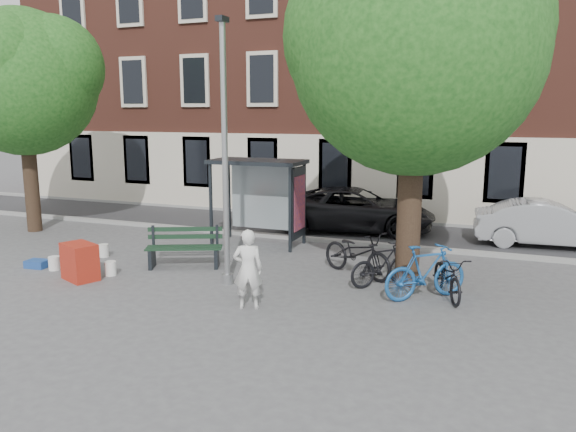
% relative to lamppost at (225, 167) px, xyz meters
% --- Properties ---
extents(ground, '(90.00, 90.00, 0.00)m').
position_rel_lamppost_xyz_m(ground, '(0.00, 0.00, -2.78)').
color(ground, '#4C4C4F').
rests_on(ground, ground).
extents(road, '(40.00, 4.00, 0.01)m').
position_rel_lamppost_xyz_m(road, '(0.00, 7.00, -2.78)').
color(road, '#28282B').
rests_on(road, ground).
extents(curb_near, '(40.00, 0.25, 0.12)m').
position_rel_lamppost_xyz_m(curb_near, '(0.00, 5.00, -2.72)').
color(curb_near, gray).
rests_on(curb_near, ground).
extents(curb_far, '(40.00, 0.25, 0.12)m').
position_rel_lamppost_xyz_m(curb_far, '(0.00, 9.00, -2.72)').
color(curb_far, gray).
rests_on(curb_far, ground).
extents(building_row, '(30.00, 8.00, 14.00)m').
position_rel_lamppost_xyz_m(building_row, '(0.00, 13.00, 4.22)').
color(building_row, brown).
rests_on(building_row, ground).
extents(lamppost, '(0.28, 0.35, 6.11)m').
position_rel_lamppost_xyz_m(lamppost, '(0.00, 0.00, 0.00)').
color(lamppost, '#9EA0A3').
rests_on(lamppost, ground).
extents(tree_right, '(5.76, 5.60, 8.20)m').
position_rel_lamppost_xyz_m(tree_right, '(4.01, 1.38, 2.83)').
color(tree_right, black).
rests_on(tree_right, ground).
extents(tree_left, '(5.18, 4.86, 7.40)m').
position_rel_lamppost_xyz_m(tree_left, '(-8.99, 2.88, 2.43)').
color(tree_left, black).
rests_on(tree_left, ground).
extents(bus_shelter, '(2.85, 1.45, 2.62)m').
position_rel_lamppost_xyz_m(bus_shelter, '(-0.61, 4.11, -0.87)').
color(bus_shelter, '#1E2328').
rests_on(bus_shelter, ground).
extents(painter, '(0.72, 0.60, 1.69)m').
position_rel_lamppost_xyz_m(painter, '(1.20, -1.37, -1.94)').
color(painter, silver).
rests_on(painter, ground).
extents(bench, '(2.06, 1.36, 1.02)m').
position_rel_lamppost_xyz_m(bench, '(-1.75, 0.94, -2.32)').
color(bench, '#1E2328').
rests_on(bench, ground).
extents(bike_a, '(2.30, 1.74, 1.16)m').
position_rel_lamppost_xyz_m(bike_a, '(2.71, 1.79, -2.21)').
color(bike_a, black).
rests_on(bike_a, ground).
extents(bike_b, '(1.90, 1.78, 1.22)m').
position_rel_lamppost_xyz_m(bike_b, '(4.55, 0.58, -2.17)').
color(bike_b, '#1B5295').
rests_on(bike_b, ground).
extents(bike_c, '(1.31, 1.97, 0.98)m').
position_rel_lamppost_xyz_m(bike_c, '(5.00, 0.86, -2.29)').
color(bike_c, black).
rests_on(bike_c, ground).
extents(bike_d, '(1.53, 1.60, 1.04)m').
position_rel_lamppost_xyz_m(bike_d, '(3.47, 1.16, -2.27)').
color(bike_d, black).
rests_on(bike_d, ground).
extents(car_dark, '(5.66, 3.19, 1.49)m').
position_rel_lamppost_xyz_m(car_dark, '(1.30, 7.06, -2.04)').
color(car_dark, black).
rests_on(car_dark, ground).
extents(car_silver, '(4.35, 1.86, 1.40)m').
position_rel_lamppost_xyz_m(car_silver, '(7.33, 6.93, -2.09)').
color(car_silver, '#9C9EA3').
rests_on(car_silver, ground).
extents(red_stand, '(1.06, 0.91, 0.90)m').
position_rel_lamppost_xyz_m(red_stand, '(-3.50, -1.02, -2.33)').
color(red_stand, '#A32415').
rests_on(red_stand, ground).
extents(blue_crate, '(0.59, 0.46, 0.20)m').
position_rel_lamppost_xyz_m(blue_crate, '(-5.33, -0.57, -2.68)').
color(blue_crate, navy).
rests_on(blue_crate, ground).
extents(bucket_a, '(0.29, 0.29, 0.36)m').
position_rel_lamppost_xyz_m(bucket_a, '(-3.05, -0.46, -2.60)').
color(bucket_a, white).
rests_on(bucket_a, ground).
extents(bucket_b, '(0.30, 0.30, 0.36)m').
position_rel_lamppost_xyz_m(bucket_b, '(-4.73, -0.59, -2.60)').
color(bucket_b, white).
rests_on(bucket_b, ground).
extents(bucket_c, '(0.36, 0.36, 0.36)m').
position_rel_lamppost_xyz_m(bucket_c, '(-4.43, 0.98, -2.60)').
color(bucket_c, silver).
rests_on(bucket_c, ground).
extents(notice_sign, '(0.30, 0.04, 1.77)m').
position_rel_lamppost_xyz_m(notice_sign, '(3.88, 1.46, -1.53)').
color(notice_sign, '#9EA0A3').
rests_on(notice_sign, ground).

